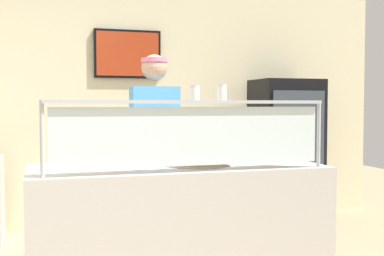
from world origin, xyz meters
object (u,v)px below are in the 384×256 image
(pizza_tray, at_px, (197,162))
(worker_figure, at_px, (155,148))
(parmesan_shaker, at_px, (194,94))
(pizza_server, at_px, (199,159))
(pepper_flake_shaker, at_px, (222,93))
(drink_fridge, at_px, (286,151))

(pizza_tray, relative_size, worker_figure, 0.27)
(parmesan_shaker, bearing_deg, pizza_server, 67.86)
(pepper_flake_shaker, bearing_deg, pizza_server, 98.41)
(pizza_server, xyz_separation_m, drink_fridge, (1.68, 1.98, -0.17))
(pepper_flake_shaker, bearing_deg, pizza_tray, 98.70)
(parmesan_shaker, relative_size, pepper_flake_shaker, 0.92)
(parmesan_shaker, bearing_deg, pizza_tray, 69.78)
(worker_figure, bearing_deg, pepper_flake_shaker, -81.14)
(pizza_server, distance_m, worker_figure, 0.79)
(pizza_server, bearing_deg, drink_fridge, 42.36)
(drink_fridge, bearing_deg, pepper_flake_shaker, -125.46)
(pizza_server, height_order, drink_fridge, drink_fridge)
(pizza_tray, xyz_separation_m, parmesan_shaker, (-0.12, -0.33, 0.45))
(drink_fridge, bearing_deg, pizza_server, -130.30)
(pepper_flake_shaker, bearing_deg, parmesan_shaker, 180.00)
(pizza_server, distance_m, pepper_flake_shaker, 0.54)
(pizza_tray, height_order, worker_figure, worker_figure)
(pepper_flake_shaker, relative_size, worker_figure, 0.06)
(pizza_server, bearing_deg, pepper_flake_shaker, -88.94)
(parmesan_shaker, xyz_separation_m, drink_fridge, (1.81, 2.30, -0.60))
(pepper_flake_shaker, bearing_deg, drink_fridge, 54.54)
(pepper_flake_shaker, distance_m, worker_figure, 1.18)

